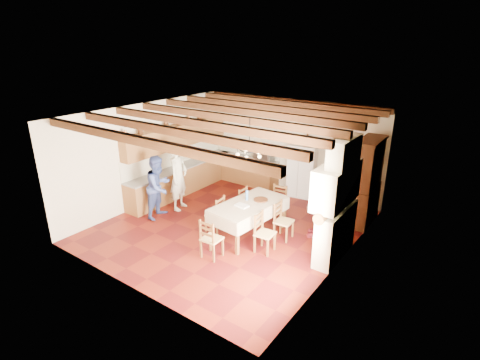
# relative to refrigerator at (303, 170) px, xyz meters

# --- Properties ---
(floor) EXTENTS (6.00, 6.50, 0.02)m
(floor) POSITION_rel_refrigerator_xyz_m (-0.55, -3.07, -0.85)
(floor) COLOR #4E0F0F
(floor) RESTS_ON ground
(ceiling) EXTENTS (6.00, 6.50, 0.02)m
(ceiling) POSITION_rel_refrigerator_xyz_m (-0.55, -3.07, 2.17)
(ceiling) COLOR silver
(ceiling) RESTS_ON ground
(wall_back) EXTENTS (6.00, 0.02, 3.00)m
(wall_back) POSITION_rel_refrigerator_xyz_m (-0.55, 0.19, 0.66)
(wall_back) COLOR #F2E7C9
(wall_back) RESTS_ON ground
(wall_front) EXTENTS (6.00, 0.02, 3.00)m
(wall_front) POSITION_rel_refrigerator_xyz_m (-0.55, -6.33, 0.66)
(wall_front) COLOR #F2E7C9
(wall_front) RESTS_ON ground
(wall_left) EXTENTS (0.02, 6.50, 3.00)m
(wall_left) POSITION_rel_refrigerator_xyz_m (-3.56, -3.07, 0.66)
(wall_left) COLOR #F2E7C9
(wall_left) RESTS_ON ground
(wall_right) EXTENTS (0.02, 6.50, 3.00)m
(wall_right) POSITION_rel_refrigerator_xyz_m (2.46, -3.07, 0.66)
(wall_right) COLOR #F2E7C9
(wall_right) RESTS_ON ground
(ceiling_beams) EXTENTS (6.00, 6.30, 0.16)m
(ceiling_beams) POSITION_rel_refrigerator_xyz_m (-0.55, -3.07, 2.07)
(ceiling_beams) COLOR #3D1F10
(ceiling_beams) RESTS_ON ground
(lower_cabinets_left) EXTENTS (0.60, 4.30, 0.86)m
(lower_cabinets_left) POSITION_rel_refrigerator_xyz_m (-3.25, -2.02, -0.41)
(lower_cabinets_left) COLOR brown
(lower_cabinets_left) RESTS_ON ground
(lower_cabinets_back) EXTENTS (2.30, 0.60, 0.86)m
(lower_cabinets_back) POSITION_rel_refrigerator_xyz_m (-2.10, -0.12, -0.41)
(lower_cabinets_back) COLOR brown
(lower_cabinets_back) RESTS_ON ground
(countertop_left) EXTENTS (0.62, 4.30, 0.04)m
(countertop_left) POSITION_rel_refrigerator_xyz_m (-3.25, -2.02, 0.04)
(countertop_left) COLOR slate
(countertop_left) RESTS_ON lower_cabinets_left
(countertop_back) EXTENTS (2.34, 0.62, 0.04)m
(countertop_back) POSITION_rel_refrigerator_xyz_m (-2.10, -0.12, 0.04)
(countertop_back) COLOR slate
(countertop_back) RESTS_ON lower_cabinets_back
(backsplash_left) EXTENTS (0.03, 4.30, 0.60)m
(backsplash_left) POSITION_rel_refrigerator_xyz_m (-3.54, -2.02, 0.36)
(backsplash_left) COLOR silver
(backsplash_left) RESTS_ON ground
(backsplash_back) EXTENTS (2.30, 0.03, 0.60)m
(backsplash_back) POSITION_rel_refrigerator_xyz_m (-2.10, 0.16, 0.36)
(backsplash_back) COLOR silver
(backsplash_back) RESTS_ON ground
(upper_cabinets) EXTENTS (0.35, 4.20, 0.70)m
(upper_cabinets) POSITION_rel_refrigerator_xyz_m (-3.38, -2.02, 1.01)
(upper_cabinets) COLOR brown
(upper_cabinets) RESTS_ON ground
(fireplace) EXTENTS (0.56, 1.60, 2.80)m
(fireplace) POSITION_rel_refrigerator_xyz_m (2.17, -2.87, 0.56)
(fireplace) COLOR beige
(fireplace) RESTS_ON ground
(wall_picture) EXTENTS (0.34, 0.03, 0.42)m
(wall_picture) POSITION_rel_refrigerator_xyz_m (1.00, 0.16, 1.01)
(wall_picture) COLOR #302413
(wall_picture) RESTS_ON ground
(refrigerator) EXTENTS (0.92, 0.79, 1.67)m
(refrigerator) POSITION_rel_refrigerator_xyz_m (0.00, 0.00, 0.00)
(refrigerator) COLOR white
(refrigerator) RESTS_ON floor
(hutch) EXTENTS (0.58, 1.30, 2.32)m
(hutch) POSITION_rel_refrigerator_xyz_m (2.20, -0.76, 0.33)
(hutch) COLOR #3D260F
(hutch) RESTS_ON floor
(dining_table) EXTENTS (1.24, 2.11, 0.88)m
(dining_table) POSITION_rel_refrigerator_xyz_m (0.10, -3.16, -0.04)
(dining_table) COLOR beige
(dining_table) RESTS_ON floor
(chandelier) EXTENTS (0.47, 0.47, 0.03)m
(chandelier) POSITION_rel_refrigerator_xyz_m (0.10, -3.16, 1.41)
(chandelier) COLOR black
(chandelier) RESTS_ON ground
(chair_left_near) EXTENTS (0.44, 0.46, 0.96)m
(chair_left_near) POSITION_rel_refrigerator_xyz_m (-0.74, -3.47, -0.36)
(chair_left_near) COLOR brown
(chair_left_near) RESTS_ON floor
(chair_left_far) EXTENTS (0.40, 0.42, 0.96)m
(chair_left_far) POSITION_rel_refrigerator_xyz_m (-0.66, -2.57, -0.36)
(chair_left_far) COLOR brown
(chair_left_far) RESTS_ON floor
(chair_right_near) EXTENTS (0.43, 0.45, 0.96)m
(chair_right_near) POSITION_rel_refrigerator_xyz_m (0.86, -3.60, -0.36)
(chair_right_near) COLOR brown
(chair_right_near) RESTS_ON floor
(chair_right_far) EXTENTS (0.43, 0.44, 0.96)m
(chair_right_far) POSITION_rel_refrigerator_xyz_m (0.90, -2.80, -0.36)
(chair_right_far) COLOR brown
(chair_right_far) RESTS_ON floor
(chair_end_near) EXTENTS (0.43, 0.41, 0.96)m
(chair_end_near) POSITION_rel_refrigerator_xyz_m (-0.00, -4.50, -0.36)
(chair_end_near) COLOR brown
(chair_end_near) RESTS_ON floor
(chair_end_far) EXTENTS (0.46, 0.44, 0.96)m
(chair_end_far) POSITION_rel_refrigerator_xyz_m (0.23, -1.97, -0.36)
(chair_end_far) COLOR brown
(chair_end_far) RESTS_ON floor
(person_man) EXTENTS (0.64, 0.81, 1.95)m
(person_man) POSITION_rel_refrigerator_xyz_m (-2.46, -3.00, 0.14)
(person_man) COLOR silver
(person_man) RESTS_ON floor
(person_woman_blue) EXTENTS (0.81, 0.96, 1.77)m
(person_woman_blue) POSITION_rel_refrigerator_xyz_m (-2.52, -3.70, 0.05)
(person_woman_blue) COLOR #3E519C
(person_woman_blue) RESTS_ON floor
(person_woman_red) EXTENTS (0.70, 1.05, 1.66)m
(person_woman_red) POSITION_rel_refrigerator_xyz_m (1.49, -2.21, -0.01)
(person_woman_red) COLOR #A82836
(person_woman_red) RESTS_ON floor
(microwave) EXTENTS (0.61, 0.42, 0.33)m
(microwave) POSITION_rel_refrigerator_xyz_m (-1.37, -0.12, 0.23)
(microwave) COLOR silver
(microwave) RESTS_ON countertop_back
(fridge_vase) EXTENTS (0.36, 0.36, 0.33)m
(fridge_vase) POSITION_rel_refrigerator_xyz_m (0.08, 0.00, 1.00)
(fridge_vase) COLOR #3D260F
(fridge_vase) RESTS_ON refrigerator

